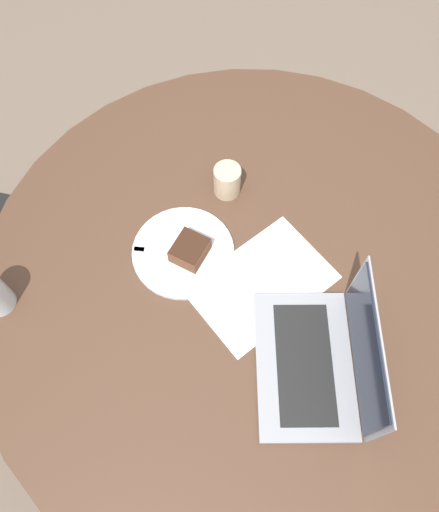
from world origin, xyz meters
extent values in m
plane|color=#6B5B4C|center=(0.00, 0.00, 0.00)|extent=(12.00, 12.00, 0.00)
cylinder|color=#4C3323|center=(0.00, 0.00, 0.01)|extent=(0.56, 0.56, 0.02)
cylinder|color=#4C3323|center=(0.00, 0.00, 0.35)|extent=(0.11, 0.11, 0.67)
cylinder|color=#4C3323|center=(0.00, 0.00, 0.70)|extent=(1.39, 1.39, 0.03)
cube|color=black|center=(0.18, -0.76, 0.22)|extent=(0.05, 0.05, 0.44)
cube|color=black|center=(0.52, -0.59, 0.22)|extent=(0.05, 0.05, 0.44)
cube|color=white|center=(0.01, 0.03, 0.72)|extent=(0.37, 0.28, 0.00)
cylinder|color=silver|center=(0.08, -0.18, 0.72)|extent=(0.26, 0.26, 0.01)
cube|color=brown|center=(0.07, -0.16, 0.75)|extent=(0.10, 0.09, 0.04)
cube|color=#351E13|center=(0.07, -0.16, 0.78)|extent=(0.09, 0.09, 0.00)
cube|color=silver|center=(0.10, -0.20, 0.73)|extent=(0.11, 0.15, 0.00)
cube|color=silver|center=(0.15, -0.26, 0.73)|extent=(0.04, 0.04, 0.00)
cylinder|color=#C6AD89|center=(-0.14, -0.21, 0.76)|extent=(0.07, 0.07, 0.09)
cube|color=gray|center=(0.11, 0.22, 0.73)|extent=(0.40, 0.38, 0.02)
cube|color=black|center=(0.11, 0.22, 0.74)|extent=(0.29, 0.28, 0.00)
cube|color=gray|center=(0.03, 0.31, 0.84)|extent=(0.26, 0.22, 0.20)
cube|color=black|center=(0.04, 0.31, 0.84)|extent=(0.24, 0.21, 0.19)
camera|label=1|loc=(0.44, 0.26, 1.85)|focal=35.00mm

